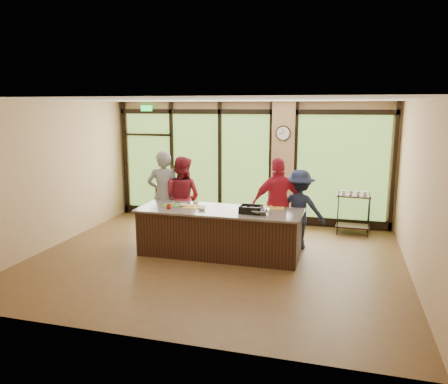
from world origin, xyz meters
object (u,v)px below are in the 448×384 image
Objects in this scene: cook_right at (299,209)px; flower_stand at (168,201)px; roasting_pan at (251,211)px; bar_cart at (353,208)px; island_base at (219,233)px; cook_left at (164,195)px.

flower_stand is at bearing -22.55° from cook_right.
bar_cart is (1.90, 2.30, -0.35)m from roasting_pan.
island_base is at bearing 171.98° from roasting_pan.
flower_stand is 0.88× the size of bar_cart.
cook_left reaches higher than roasting_pan.
cook_left is 1.20× the size of cook_right.
cook_right is at bearing -6.77° from flower_stand.
roasting_pan is at bearing -25.69° from flower_stand.
bar_cart is (1.10, 1.31, -0.21)m from cook_right.
flower_stand is (-0.67, 1.76, -0.54)m from cook_left.
island_base is 3.49× the size of flower_stand.
cook_left reaches higher than island_base.
cook_right is 1.84× the size of flower_stand.
cook_right is at bearing -126.86° from bar_cart.
island_base is at bearing -136.42° from bar_cart.
bar_cart reaches higher than roasting_pan.
bar_cart reaches higher than flower_stand.
island_base is 7.59× the size of roasting_pan.
cook_left is (-1.45, 0.69, 0.54)m from island_base.
cook_left is at bearing 154.61° from island_base.
flower_stand is at bearing 179.73° from bar_cart.
cook_right reaches higher than bar_cart.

